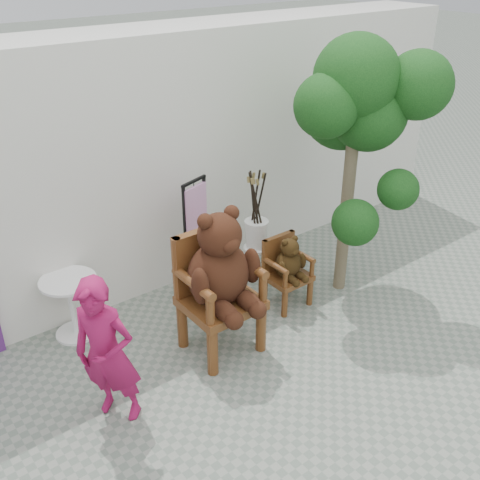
% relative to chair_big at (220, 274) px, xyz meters
% --- Properties ---
extents(ground_plane, '(60.00, 60.00, 0.00)m').
position_rel_chair_big_xyz_m(ground_plane, '(0.55, -1.20, -0.91)').
color(ground_plane, gray).
rests_on(ground_plane, ground).
extents(back_wall, '(9.00, 1.00, 3.00)m').
position_rel_chair_big_xyz_m(back_wall, '(0.55, 1.90, 0.59)').
color(back_wall, silver).
rests_on(back_wall, ground).
extents(chair_big, '(0.78, 0.85, 1.61)m').
position_rel_chair_big_xyz_m(chair_big, '(0.00, 0.00, 0.00)').
color(chair_big, '#4E2A10').
rests_on(chair_big, ground).
extents(chair_small, '(0.48, 0.48, 0.89)m').
position_rel_chair_big_xyz_m(chair_small, '(1.10, 0.20, -0.39)').
color(chair_small, '#4E2A10').
rests_on(chair_small, ground).
extents(person, '(0.63, 0.67, 1.54)m').
position_rel_chair_big_xyz_m(person, '(-1.37, -0.28, -0.14)').
color(person, '#931246').
rests_on(person, ground).
extents(cafe_table, '(0.60, 0.60, 0.70)m').
position_rel_chair_big_xyz_m(cafe_table, '(-1.14, 1.15, -0.47)').
color(cafe_table, white).
rests_on(cafe_table, ground).
extents(display_stand, '(0.53, 0.47, 1.51)m').
position_rel_chair_big_xyz_m(display_stand, '(0.36, 0.97, -0.32)').
color(display_stand, black).
rests_on(display_stand, ground).
extents(stool_bucket, '(0.32, 0.32, 1.45)m').
position_rel_chair_big_xyz_m(stool_bucket, '(1.16, 0.85, -0.27)').
color(stool_bucket, white).
rests_on(stool_bucket, ground).
extents(tree, '(1.60, 1.64, 3.04)m').
position_rel_chair_big_xyz_m(tree, '(2.03, 0.17, 1.35)').
color(tree, '#4E432F').
rests_on(tree, ground).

